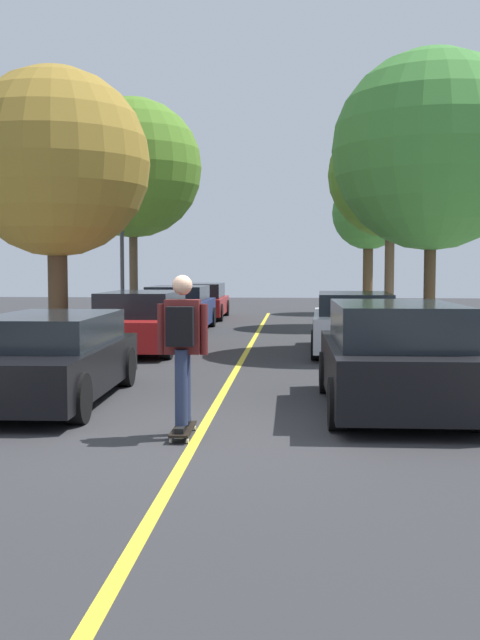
% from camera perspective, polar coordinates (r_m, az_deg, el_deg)
% --- Properties ---
extents(ground, '(80.00, 80.00, 0.00)m').
position_cam_1_polar(ground, '(8.89, -3.16, -8.71)').
color(ground, '#2D2D30').
extents(center_line, '(0.12, 39.20, 0.01)m').
position_cam_1_polar(center_line, '(12.80, -0.88, -4.78)').
color(center_line, gold).
rests_on(center_line, ground).
extents(parked_car_left_nearest, '(2.00, 4.48, 1.26)m').
position_cam_1_polar(parked_car_left_nearest, '(11.41, -14.15, -2.76)').
color(parked_car_left_nearest, black).
rests_on(parked_car_left_nearest, ground).
extents(parked_car_left_near, '(1.94, 4.43, 1.38)m').
position_cam_1_polar(parked_car_left_near, '(17.84, -7.41, -0.12)').
color(parked_car_left_near, maroon).
rests_on(parked_car_left_near, ground).
extents(parked_car_left_far, '(1.99, 4.45, 1.37)m').
position_cam_1_polar(parked_car_left_far, '(23.47, -4.62, 0.87)').
color(parked_car_left_far, navy).
rests_on(parked_car_left_far, ground).
extents(parked_car_left_farthest, '(1.97, 4.69, 1.33)m').
position_cam_1_polar(parked_car_left_farthest, '(29.07, -2.92, 1.44)').
color(parked_car_left_farthest, maroon).
rests_on(parked_car_left_farthest, ground).
extents(parked_car_right_nearest, '(1.93, 4.15, 1.47)m').
position_cam_1_polar(parked_car_right_nearest, '(10.57, 11.47, -2.75)').
color(parked_car_right_nearest, black).
rests_on(parked_car_right_nearest, ground).
extents(parked_car_right_near, '(2.04, 4.61, 1.37)m').
position_cam_1_polar(parked_car_right_near, '(17.59, 8.54, -0.21)').
color(parked_car_right_near, '#B7B7BC').
rests_on(parked_car_right_near, ground).
extents(street_tree_left_nearest, '(4.15, 4.15, 6.20)m').
position_cam_1_polar(street_tree_left_nearest, '(17.58, -13.63, 11.34)').
color(street_tree_left_nearest, '#4C3823').
rests_on(street_tree_left_nearest, sidewalk_left).
extents(street_tree_left_near, '(4.50, 4.50, 7.27)m').
position_cam_1_polar(street_tree_left_near, '(25.36, -8.05, 11.19)').
color(street_tree_left_near, brown).
rests_on(street_tree_left_near, sidewalk_left).
extents(street_tree_right_nearest, '(4.49, 4.49, 6.68)m').
position_cam_1_polar(street_tree_right_nearest, '(18.03, 14.18, 12.19)').
color(street_tree_right_nearest, '#4C3823').
rests_on(street_tree_right_nearest, sidewalk_right).
extents(street_tree_right_near, '(4.03, 4.03, 6.79)m').
position_cam_1_polar(street_tree_right_near, '(25.38, 11.22, 10.58)').
color(street_tree_right_near, brown).
rests_on(street_tree_right_near, sidewalk_right).
extents(street_tree_right_far, '(3.04, 3.04, 5.59)m').
position_cam_1_polar(street_tree_right_far, '(32.57, 9.61, 7.82)').
color(street_tree_right_far, '#4C3823').
rests_on(street_tree_right_far, sidewalk_right).
extents(streetlamp, '(0.36, 0.24, 5.59)m').
position_cam_1_polar(streetlamp, '(23.81, -8.85, 7.27)').
color(streetlamp, '#38383D').
rests_on(streetlamp, sidewalk_left).
extents(skateboard, '(0.23, 0.84, 0.10)m').
position_cam_1_polar(skateboard, '(8.88, -4.28, -8.16)').
color(skateboard, black).
rests_on(skateboard, ground).
extents(skateboarder, '(0.58, 0.70, 1.76)m').
position_cam_1_polar(skateboarder, '(8.69, -4.35, -1.63)').
color(skateboarder, black).
rests_on(skateboarder, skateboard).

